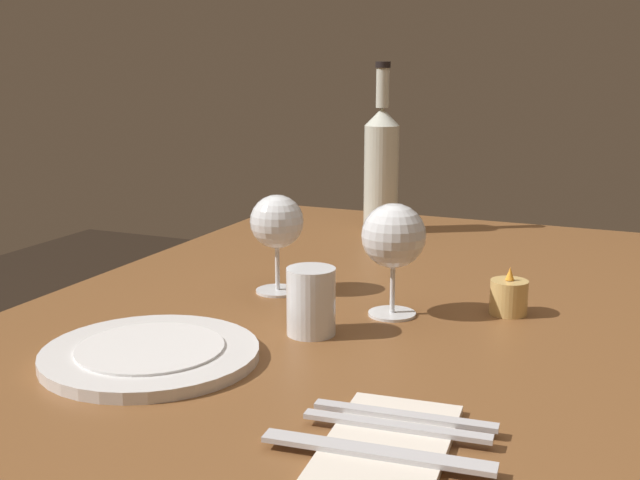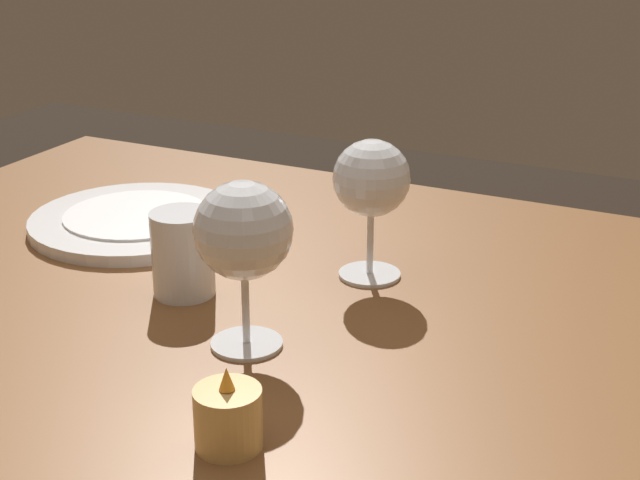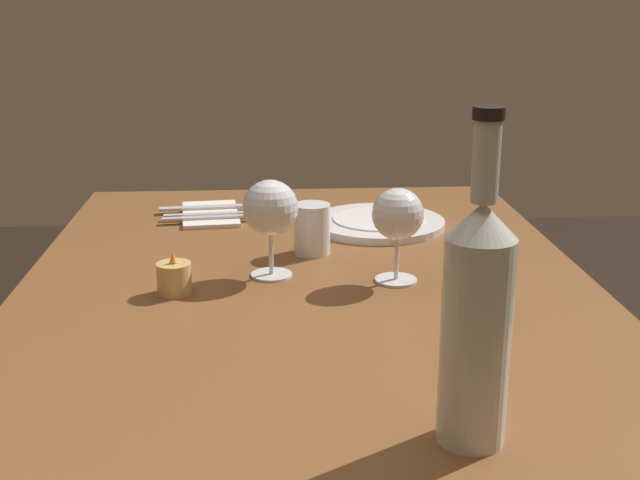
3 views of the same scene
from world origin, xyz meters
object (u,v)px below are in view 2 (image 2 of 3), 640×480
object	(u,v)px
wine_glass_left	(243,234)
wine_glass_right	(371,181)
votive_candle	(228,420)
dinner_plate	(137,220)
water_tumbler	(183,258)

from	to	relation	value
wine_glass_left	wine_glass_right	distance (m)	0.20
votive_candle	dinner_plate	size ratio (longest dim) A/B	0.26
wine_glass_left	dinner_plate	distance (m)	0.36
wine_glass_left	water_tumbler	bearing A→B (deg)	-31.88
votive_candle	dinner_plate	xyz separation A→B (m)	(0.34, -0.35, -0.02)
wine_glass_left	dinner_plate	bearing A→B (deg)	-37.17
wine_glass_left	votive_candle	bearing A→B (deg)	115.55
water_tumbler	votive_candle	world-z (taller)	water_tumbler
water_tumbler	wine_glass_right	bearing A→B (deg)	-140.89
votive_candle	water_tumbler	bearing A→B (deg)	-49.68
wine_glass_right	dinner_plate	bearing A→B (deg)	-2.34
votive_candle	wine_glass_right	bearing A→B (deg)	-84.55
wine_glass_left	water_tumbler	xyz separation A→B (m)	(0.11, -0.07, -0.07)
wine_glass_right	votive_candle	xyz separation A→B (m)	(-0.03, 0.34, -0.08)
wine_glass_left	water_tumbler	distance (m)	0.15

